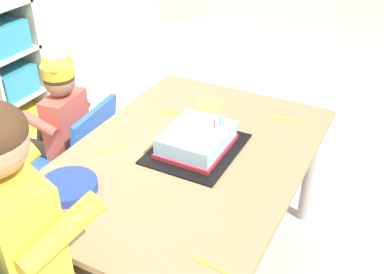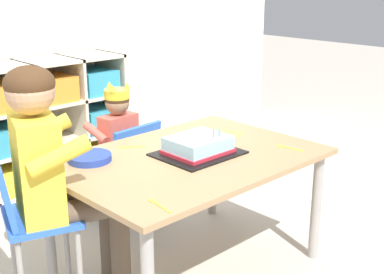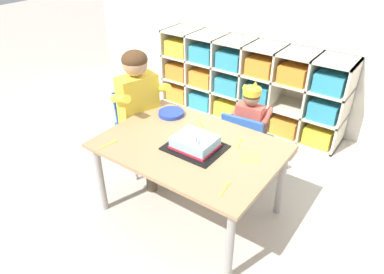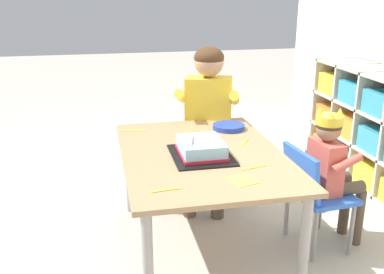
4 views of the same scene
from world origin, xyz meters
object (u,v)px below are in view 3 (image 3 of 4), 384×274
at_px(activity_table, 190,153).
at_px(classroom_chair_adult_side, 137,122).
at_px(fork_near_child_seat, 201,124).
at_px(classroom_chair_blue, 245,139).
at_px(fork_by_napkin, 240,143).
at_px(paper_plate_stack, 171,113).
at_px(fork_beside_plate_stack, 109,144).
at_px(fork_scattered_mid_table, 226,188).
at_px(adult_helper_seated, 142,103).
at_px(child_with_crown, 251,118).
at_px(birthday_cake_on_tray, 195,143).

height_order(activity_table, classroom_chair_adult_side, classroom_chair_adult_side).
bearing_deg(classroom_chair_adult_side, fork_near_child_seat, -65.19).
relative_size(classroom_chair_blue, fork_by_napkin, 4.28).
height_order(paper_plate_stack, fork_beside_plate_stack, paper_plate_stack).
bearing_deg(fork_near_child_seat, paper_plate_stack, 37.07).
bearing_deg(classroom_chair_adult_side, fork_scattered_mid_table, -93.52).
distance_m(adult_helper_seated, fork_scattered_mid_table, 1.09).
distance_m(paper_plate_stack, fork_by_napkin, 0.62).
xyz_separation_m(activity_table, child_with_crown, (0.09, 0.71, -0.02)).
xyz_separation_m(adult_helper_seated, paper_plate_stack, (0.22, 0.08, -0.05)).
relative_size(birthday_cake_on_tray, fork_near_child_seat, 3.18).
relative_size(classroom_chair_adult_side, fork_scattered_mid_table, 5.06).
bearing_deg(adult_helper_seated, birthday_cake_on_tray, -87.82).
xyz_separation_m(classroom_chair_adult_side, paper_plate_stack, (0.33, 0.04, 0.16)).
height_order(paper_plate_stack, fork_scattered_mid_table, paper_plate_stack).
relative_size(activity_table, paper_plate_stack, 6.12).
distance_m(classroom_chair_blue, child_with_crown, 0.18).
bearing_deg(fork_by_napkin, child_with_crown, -178.19).
bearing_deg(fork_beside_plate_stack, activity_table, 133.65).
xyz_separation_m(classroom_chair_blue, adult_helper_seated, (-0.68, -0.43, 0.29)).
bearing_deg(fork_beside_plate_stack, fork_by_napkin, 134.74).
bearing_deg(adult_helper_seated, fork_by_napkin, -69.07).
bearing_deg(fork_by_napkin, birthday_cake_on_tray, -60.19).
xyz_separation_m(classroom_chair_blue, child_with_crown, (-0.01, 0.10, 0.14)).
height_order(child_with_crown, paper_plate_stack, child_with_crown).
xyz_separation_m(child_with_crown, fork_near_child_seat, (-0.19, -0.44, 0.09)).
xyz_separation_m(classroom_chair_blue, fork_scattered_mid_table, (0.32, -0.85, 0.23)).
relative_size(classroom_chair_blue, fork_near_child_seat, 5.09).
height_order(fork_near_child_seat, fork_scattered_mid_table, same).
relative_size(classroom_chair_blue, birthday_cake_on_tray, 1.60).
xyz_separation_m(birthday_cake_on_tray, fork_by_napkin, (0.21, 0.22, -0.03)).
bearing_deg(classroom_chair_adult_side, adult_helper_seated, -90.00).
bearing_deg(paper_plate_stack, fork_near_child_seat, 4.14).
height_order(activity_table, fork_scattered_mid_table, fork_scattered_mid_table).
xyz_separation_m(birthday_cake_on_tray, fork_scattered_mid_table, (0.37, -0.23, -0.03)).
bearing_deg(fork_near_child_seat, fork_by_napkin, -157.40).
relative_size(activity_table, classroom_chair_blue, 2.01).
bearing_deg(fork_scattered_mid_table, fork_by_napkin, -168.67).
bearing_deg(fork_beside_plate_stack, classroom_chair_blue, 157.72).
distance_m(activity_table, adult_helper_seated, 0.62).
xyz_separation_m(birthday_cake_on_tray, fork_beside_plate_stack, (-0.49, -0.30, -0.03)).
bearing_deg(classroom_chair_adult_side, paper_plate_stack, -63.73).
xyz_separation_m(activity_table, fork_by_napkin, (0.26, 0.20, 0.07)).
distance_m(classroom_chair_blue, adult_helper_seated, 0.86).
relative_size(child_with_crown, fork_beside_plate_stack, 5.61).
bearing_deg(adult_helper_seated, activity_table, -87.79).
bearing_deg(activity_table, fork_by_napkin, 38.26).
bearing_deg(fork_by_napkin, fork_beside_plate_stack, -70.10).
height_order(classroom_chair_blue, child_with_crown, child_with_crown).
bearing_deg(birthday_cake_on_tray, fork_near_child_seat, 117.84).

